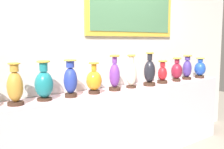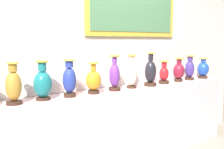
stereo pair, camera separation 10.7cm
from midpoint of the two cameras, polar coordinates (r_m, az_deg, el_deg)
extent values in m
cube|color=beige|center=(3.47, -0.90, -11.13)|extent=(4.05, 0.39, 0.97)
cube|color=silver|center=(3.50, -3.53, 4.56)|extent=(5.69, 0.10, 2.83)
cube|color=gold|center=(3.80, 3.49, 14.22)|extent=(1.54, 0.03, 0.84)
cube|color=#4C7F56|center=(3.79, 3.69, 14.24)|extent=(1.42, 0.01, 0.72)
cylinder|color=#382319|center=(2.76, -20.29, -5.61)|extent=(0.15, 0.15, 0.03)
ellipsoid|color=#B27F2D|center=(2.73, -20.44, -2.41)|extent=(0.15, 0.15, 0.28)
cylinder|color=#B27F2D|center=(2.71, -20.60, 1.34)|extent=(0.08, 0.08, 0.08)
torus|color=gold|center=(2.70, -20.63, 2.14)|extent=(0.11, 0.11, 0.01)
cylinder|color=#382319|center=(2.88, -14.80, -4.92)|extent=(0.15, 0.15, 0.03)
ellipsoid|color=#19727A|center=(2.86, -14.89, -2.04)|extent=(0.18, 0.18, 0.27)
cylinder|color=#19727A|center=(2.83, -15.01, 1.61)|extent=(0.08, 0.08, 0.10)
torus|color=gold|center=(2.83, -15.04, 2.60)|extent=(0.13, 0.13, 0.02)
cylinder|color=#382319|center=(2.98, -9.52, -4.23)|extent=(0.13, 0.13, 0.04)
ellipsoid|color=#263899|center=(2.95, -9.59, -1.23)|extent=(0.14, 0.14, 0.27)
cylinder|color=#263899|center=(2.93, -9.66, 2.16)|extent=(0.08, 0.08, 0.08)
torus|color=gold|center=(2.93, -9.67, 2.91)|extent=(0.13, 0.13, 0.01)
cylinder|color=#382319|center=(3.14, -4.69, -3.61)|extent=(0.13, 0.13, 0.04)
ellipsoid|color=orange|center=(3.12, -4.72, -1.26)|extent=(0.18, 0.18, 0.22)
cylinder|color=orange|center=(3.10, -4.74, 1.56)|extent=(0.06, 0.06, 0.09)
torus|color=gold|center=(3.09, -4.75, 2.37)|extent=(0.12, 0.12, 0.02)
cylinder|color=#382319|center=(3.32, -0.39, -2.98)|extent=(0.14, 0.14, 0.04)
ellipsoid|color=#6B3393|center=(3.30, -0.39, -0.19)|extent=(0.13, 0.13, 0.29)
cylinder|color=#6B3393|center=(3.28, -0.39, 3.09)|extent=(0.06, 0.06, 0.09)
torus|color=gold|center=(3.28, -0.40, 3.89)|extent=(0.12, 0.12, 0.02)
cylinder|color=#382319|center=(3.51, 3.10, -2.53)|extent=(0.13, 0.13, 0.03)
ellipsoid|color=beige|center=(3.49, 3.11, 0.04)|extent=(0.13, 0.13, 0.29)
cylinder|color=beige|center=(3.47, 3.13, 3.18)|extent=(0.06, 0.06, 0.09)
torus|color=gold|center=(3.47, 3.14, 3.94)|extent=(0.10, 0.10, 0.02)
cylinder|color=#382319|center=(3.70, 6.89, -1.97)|extent=(0.16, 0.16, 0.04)
ellipsoid|color=black|center=(3.68, 6.92, 0.62)|extent=(0.15, 0.15, 0.29)
cylinder|color=black|center=(3.66, 6.97, 3.66)|extent=(0.06, 0.06, 0.10)
torus|color=gold|center=(3.66, 6.98, 4.43)|extent=(0.11, 0.11, 0.02)
cylinder|color=#382319|center=(3.93, 9.56, -1.50)|extent=(0.14, 0.14, 0.04)
ellipsoid|color=red|center=(3.91, 9.59, 0.20)|extent=(0.13, 0.13, 0.19)
cylinder|color=red|center=(3.90, 9.64, 2.18)|extent=(0.07, 0.07, 0.08)
torus|color=gold|center=(3.90, 9.65, 2.75)|extent=(0.13, 0.13, 0.02)
cylinder|color=#382319|center=(4.16, 12.44, -1.10)|extent=(0.11, 0.11, 0.04)
ellipsoid|color=maroon|center=(4.14, 12.48, 0.72)|extent=(0.16, 0.16, 0.22)
cylinder|color=maroon|center=(4.13, 12.54, 2.77)|extent=(0.07, 0.07, 0.07)
torus|color=gold|center=(4.12, 12.55, 3.27)|extent=(0.13, 0.13, 0.02)
cylinder|color=#382319|center=(4.40, 14.50, -0.74)|extent=(0.14, 0.14, 0.04)
ellipsoid|color=#3F2D7F|center=(4.38, 14.56, 1.17)|extent=(0.13, 0.13, 0.26)
cylinder|color=#3F2D7F|center=(4.37, 14.63, 3.31)|extent=(0.08, 0.08, 0.07)
torus|color=gold|center=(4.37, 14.64, 3.77)|extent=(0.13, 0.13, 0.02)
cylinder|color=#382319|center=(4.63, 17.00, -0.44)|extent=(0.14, 0.14, 0.04)
ellipsoid|color=#1E47B2|center=(4.61, 17.06, 1.15)|extent=(0.17, 0.17, 0.22)
cylinder|color=#1E47B2|center=(4.60, 17.12, 2.86)|extent=(0.08, 0.08, 0.06)
torus|color=gold|center=(4.60, 17.13, 3.21)|extent=(0.13, 0.13, 0.02)
camera|label=1|loc=(0.05, -90.92, -0.11)|focal=44.34mm
camera|label=2|loc=(0.05, 89.08, 0.11)|focal=44.34mm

